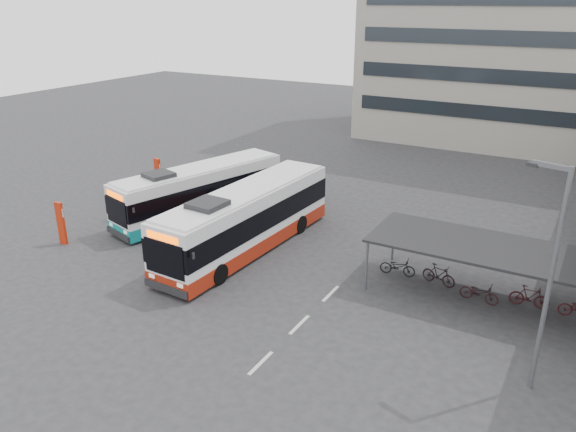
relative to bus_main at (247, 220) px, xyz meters
The scene contains 10 objects.
ground 4.50m from the bus_main, 32.34° to the right, with size 120.00×120.00×0.00m, color #28282B.
bike_shelter 12.05m from the bus_main, ahead, with size 10.00×4.00×2.54m.
road_markings 8.15m from the bus_main, 40.97° to the right, with size 0.15×7.60×0.01m.
bus_main is the anchor object (origin of this frame).
bus_teal 5.96m from the bus_main, 152.06° to the left, with size 5.40×11.50×3.33m.
pedestrian 4.49m from the bus_main, 88.39° to the right, with size 0.69×0.45×1.88m, color black.
lamp_post 15.80m from the bus_main, 17.77° to the right, with size 1.38×0.50×7.97m.
sign_totem_south 10.16m from the bus_main, 154.13° to the right, with size 0.52×0.17×2.42m.
sign_totem_mid 8.79m from the bus_main, behind, with size 0.51×0.21×2.33m.
sign_totem_north 11.07m from the bus_main, 156.42° to the left, with size 0.55×0.26×2.57m.
Camera 1 is at (11.96, -20.57, 12.63)m, focal length 35.00 mm.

